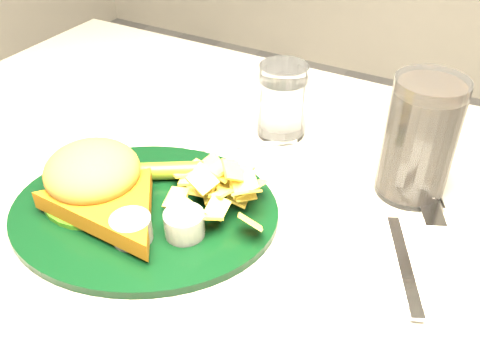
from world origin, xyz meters
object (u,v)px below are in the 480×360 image
object	(u,v)px
dinner_plate	(142,190)
cola_glass	(420,139)
fork_napkin	(407,257)
water_glass	(282,101)

from	to	relation	value
dinner_plate	cola_glass	world-z (taller)	cola_glass
cola_glass	fork_napkin	size ratio (longest dim) A/B	0.81
water_glass	fork_napkin	distance (m)	0.29
dinner_plate	water_glass	bearing A→B (deg)	53.15
water_glass	cola_glass	world-z (taller)	cola_glass
dinner_plate	fork_napkin	distance (m)	0.31
fork_napkin	cola_glass	bearing A→B (deg)	78.67
dinner_plate	fork_napkin	xyz separation A→B (m)	(0.30, 0.07, -0.03)
dinner_plate	fork_napkin	bearing A→B (deg)	-8.56
dinner_plate	cola_glass	distance (m)	0.33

